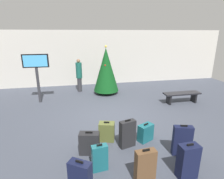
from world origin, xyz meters
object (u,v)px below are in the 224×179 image
(suitcase_3, at_px, (100,158))
(suitcase_5, at_px, (182,141))
(suitcase_4, at_px, (89,143))
(traveller_0, at_px, (79,75))
(suitcase_0, at_px, (127,134))
(suitcase_8, at_px, (188,161))
(waiting_bench, at_px, (182,95))
(suitcase_7, at_px, (107,132))
(suitcase_1, at_px, (146,133))
(suitcase_6, at_px, (80,177))
(flight_info_kiosk, at_px, (36,68))
(holiday_tree, at_px, (106,70))
(suitcase_2, at_px, (145,167))

(suitcase_3, distance_m, suitcase_5, 2.12)
(suitcase_4, bearing_deg, traveller_0, 90.77)
(suitcase_0, bearing_deg, suitcase_8, -54.51)
(waiting_bench, xyz_separation_m, suitcase_3, (-4.13, -3.44, -0.05))
(suitcase_4, height_order, suitcase_7, suitcase_4)
(traveller_0, distance_m, suitcase_8, 6.96)
(suitcase_1, distance_m, suitcase_6, 2.39)
(suitcase_4, height_order, suitcase_8, suitcase_8)
(flight_info_kiosk, bearing_deg, suitcase_0, -54.15)
(suitcase_1, height_order, suitcase_8, suitcase_8)
(suitcase_1, height_order, suitcase_5, suitcase_5)
(waiting_bench, bearing_deg, suitcase_7, -148.82)
(suitcase_0, xyz_separation_m, suitcase_5, (1.26, -0.61, 0.01))
(flight_info_kiosk, relative_size, suitcase_3, 3.22)
(flight_info_kiosk, height_order, suitcase_6, flight_info_kiosk)
(suitcase_4, xyz_separation_m, suitcase_5, (2.30, -0.50, 0.10))
(suitcase_0, xyz_separation_m, suitcase_1, (0.60, 0.18, -0.13))
(flight_info_kiosk, distance_m, suitcase_0, 5.13)
(holiday_tree, height_order, suitcase_6, holiday_tree)
(traveller_0, bearing_deg, suitcase_5, -68.13)
(suitcase_2, height_order, suitcase_5, suitcase_5)
(waiting_bench, bearing_deg, suitcase_2, -129.30)
(suitcase_6, relative_size, suitcase_7, 1.20)
(holiday_tree, bearing_deg, suitcase_4, -104.61)
(suitcase_3, relative_size, suitcase_5, 0.80)
(suitcase_0, bearing_deg, suitcase_4, -174.35)
(suitcase_2, distance_m, suitcase_4, 1.59)
(flight_info_kiosk, xyz_separation_m, suitcase_3, (2.07, -4.80, -1.23))
(suitcase_1, height_order, suitcase_4, suitcase_4)
(suitcase_0, distance_m, suitcase_6, 1.82)
(suitcase_3, xyz_separation_m, suitcase_4, (-0.18, 0.65, -0.02))
(waiting_bench, bearing_deg, suitcase_0, -140.51)
(holiday_tree, distance_m, suitcase_3, 5.64)
(suitcase_3, xyz_separation_m, suitcase_5, (2.12, 0.14, 0.08))
(suitcase_2, distance_m, suitcase_7, 1.78)
(suitcase_4, height_order, suitcase_5, suitcase_5)
(suitcase_0, xyz_separation_m, suitcase_2, (0.01, -1.29, -0.01))
(suitcase_1, distance_m, suitcase_5, 1.04)
(suitcase_8, bearing_deg, suitcase_1, 103.19)
(holiday_tree, relative_size, flight_info_kiosk, 1.13)
(flight_info_kiosk, distance_m, traveller_0, 2.29)
(suitcase_2, relative_size, suitcase_3, 1.20)
(suitcase_5, distance_m, suitcase_6, 2.65)
(flight_info_kiosk, bearing_deg, waiting_bench, -12.35)
(holiday_tree, xyz_separation_m, suitcase_6, (-1.52, -5.98, -0.90))
(traveller_0, relative_size, suitcase_5, 2.06)
(waiting_bench, relative_size, suitcase_3, 2.45)
(holiday_tree, height_order, suitcase_7, holiday_tree)
(suitcase_0, relative_size, suitcase_6, 1.14)
(suitcase_3, bearing_deg, traveller_0, 92.39)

